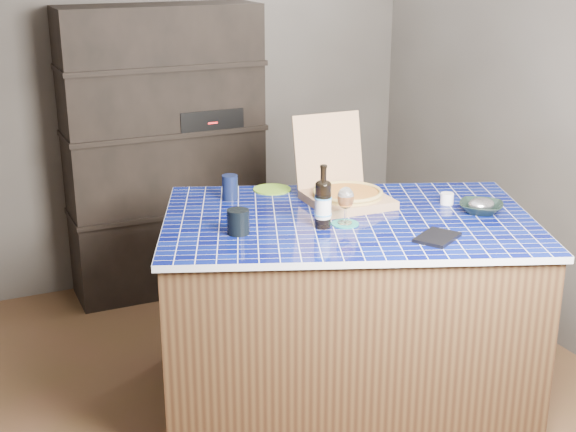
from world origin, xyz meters
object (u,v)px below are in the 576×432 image
mead_bottle (323,203)px  dvd_case (437,237)px  wine_glass (346,199)px  bowl (481,208)px  pizza_box (345,191)px  kitchen_island (346,309)px

mead_bottle → dvd_case: (0.38, -0.34, -0.11)m
wine_glass → bowl: size_ratio=0.84×
pizza_box → bowl: bearing=-37.1°
kitchen_island → pizza_box: (0.09, 0.21, 0.52)m
pizza_box → mead_bottle: size_ratio=1.58×
bowl → dvd_case: bearing=-151.2°
dvd_case → bowl: bowl is taller
mead_bottle → dvd_case: 0.52m
mead_bottle → bowl: 0.79m
mead_bottle → bowl: size_ratio=1.42×
dvd_case → bowl: size_ratio=0.98×
kitchen_island → dvd_case: 0.66m
wine_glass → dvd_case: wine_glass is taller
dvd_case → bowl: bearing=87.9°
kitchen_island → bowl: bearing=3.5°
wine_glass → bowl: bearing=-10.0°
kitchen_island → dvd_case: bearing=-41.6°
kitchen_island → pizza_box: 0.57m
pizza_box → bowl: size_ratio=2.25×
kitchen_island → wine_glass: (-0.06, -0.08, 0.59)m
pizza_box → wine_glass: bearing=-117.1°
mead_bottle → bowl: bearing=-9.1°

